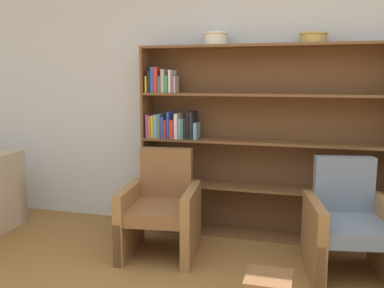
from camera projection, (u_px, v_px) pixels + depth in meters
wall_back at (260, 96)px, 4.23m from camera, size 12.00×0.06×2.75m
bookshelf at (240, 145)px, 4.19m from camera, size 2.37×0.30×1.86m
bowl_slate at (216, 38)px, 4.08m from camera, size 0.24×0.24×0.12m
bowl_olive at (313, 37)px, 3.83m from camera, size 0.26×0.26×0.09m
armchair_leather at (161, 209)px, 3.81m from camera, size 0.72×0.75×0.91m
armchair_cushioned at (349, 226)px, 3.38m from camera, size 0.75×0.79×0.91m
footstool at (269, 286)px, 2.72m from camera, size 0.30×0.30×0.31m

